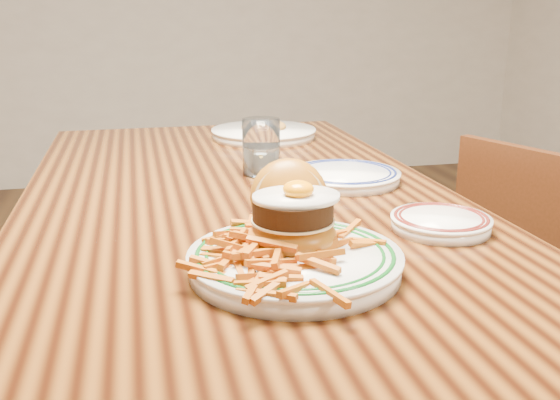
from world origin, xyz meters
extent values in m
cube|color=black|center=(0.00, 0.00, 0.72)|extent=(0.85, 1.60, 0.05)
cylinder|color=black|center=(-0.36, 0.74, 0.35)|extent=(0.07, 0.07, 0.70)
cylinder|color=black|center=(0.36, 0.74, 0.35)|extent=(0.07, 0.07, 0.70)
cube|color=#3A1A0C|center=(0.79, 0.01, 0.39)|extent=(0.49, 0.49, 0.04)
cube|color=#3A1A0C|center=(0.62, -0.05, 0.62)|extent=(0.15, 0.37, 0.41)
cylinder|color=#3A1A0C|center=(0.89, 0.21, 0.19)|extent=(0.04, 0.04, 0.37)
cylinder|color=#3A1A0C|center=(0.58, 0.11, 0.19)|extent=(0.04, 0.04, 0.37)
cylinder|color=white|center=(0.01, -0.41, 0.76)|extent=(0.29, 0.29, 0.02)
cylinder|color=white|center=(0.01, -0.41, 0.78)|extent=(0.30, 0.30, 0.01)
torus|color=#0D4C17|center=(0.01, -0.41, 0.78)|extent=(0.28, 0.28, 0.01)
torus|color=#0D4C17|center=(0.01, -0.41, 0.78)|extent=(0.25, 0.25, 0.01)
ellipsoid|color=#955613|center=(0.01, -0.37, 0.79)|extent=(0.13, 0.13, 0.06)
cylinder|color=#D4BA84|center=(0.01, -0.37, 0.81)|extent=(0.12, 0.12, 0.00)
cylinder|color=black|center=(0.01, -0.37, 0.83)|extent=(0.12, 0.12, 0.03)
ellipsoid|color=white|center=(0.02, -0.38, 0.85)|extent=(0.12, 0.10, 0.01)
ellipsoid|color=orange|center=(0.02, -0.38, 0.86)|extent=(0.04, 0.04, 0.02)
ellipsoid|color=#955613|center=(0.03, -0.30, 0.83)|extent=(0.13, 0.12, 0.13)
cylinder|color=#D4BA84|center=(0.02, -0.32, 0.83)|extent=(0.11, 0.06, 0.10)
cylinder|color=white|center=(0.29, -0.29, 0.76)|extent=(0.16, 0.16, 0.02)
cylinder|color=white|center=(0.29, -0.29, 0.77)|extent=(0.17, 0.17, 0.01)
torus|color=#561813|center=(0.29, -0.29, 0.77)|extent=(0.16, 0.16, 0.01)
torus|color=#561813|center=(0.29, -0.29, 0.77)|extent=(0.14, 0.14, 0.01)
cube|color=silver|center=(0.31, -0.28, 0.77)|extent=(0.05, 0.10, 0.00)
cylinder|color=white|center=(0.23, 0.04, 0.76)|extent=(0.23, 0.23, 0.02)
cylinder|color=white|center=(0.23, 0.04, 0.77)|extent=(0.24, 0.24, 0.01)
torus|color=#101A51|center=(0.23, 0.04, 0.77)|extent=(0.22, 0.22, 0.01)
torus|color=#101A51|center=(0.23, 0.04, 0.77)|extent=(0.20, 0.20, 0.01)
cylinder|color=white|center=(0.07, 0.14, 0.81)|extent=(0.08, 0.08, 0.12)
cylinder|color=silver|center=(0.07, 0.14, 0.78)|extent=(0.07, 0.07, 0.06)
cylinder|color=white|center=(0.16, 0.55, 0.76)|extent=(0.29, 0.29, 0.02)
cylinder|color=white|center=(0.16, 0.55, 0.77)|extent=(0.30, 0.30, 0.01)
ellipsoid|color=#AE7531|center=(0.16, 0.55, 0.78)|extent=(0.13, 0.11, 0.04)
camera|label=1|loc=(-0.19, -1.19, 1.10)|focal=40.00mm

